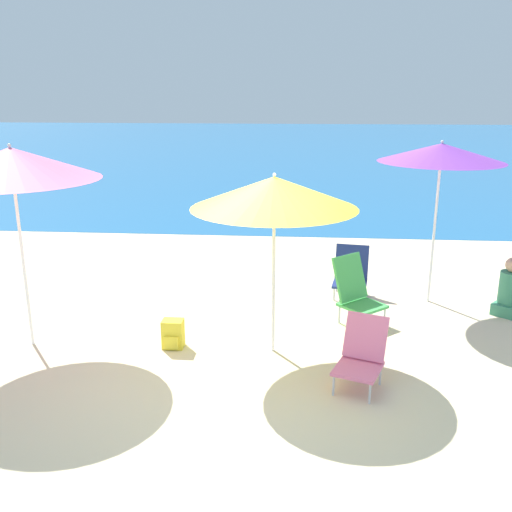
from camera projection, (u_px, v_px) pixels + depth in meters
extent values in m
plane|color=beige|center=(238.00, 380.00, 6.13)|extent=(60.00, 60.00, 0.00)
cube|color=#23669E|center=(292.00, 146.00, 31.20)|extent=(60.00, 40.00, 0.01)
cylinder|color=white|center=(273.00, 282.00, 6.59)|extent=(0.04, 0.04, 1.74)
cone|color=yellow|center=(274.00, 192.00, 6.29)|extent=(1.88, 1.88, 0.35)
sphere|color=white|center=(274.00, 175.00, 6.24)|extent=(0.04, 0.04, 0.04)
cylinder|color=white|center=(24.00, 265.00, 6.72)|extent=(0.04, 0.04, 2.03)
cone|color=pink|center=(11.00, 163.00, 6.38)|extent=(1.97, 1.97, 0.36)
sphere|color=white|center=(9.00, 145.00, 6.32)|extent=(0.04, 0.04, 0.04)
cylinder|color=white|center=(434.00, 234.00, 8.12)|extent=(0.04, 0.04, 2.04)
cone|color=purple|center=(441.00, 153.00, 7.80)|extent=(1.73, 1.73, 0.25)
sphere|color=white|center=(442.00, 142.00, 7.76)|extent=(0.04, 0.04, 0.04)
cylinder|color=silver|center=(363.00, 324.00, 7.27)|extent=(0.02, 0.02, 0.25)
cylinder|color=silver|center=(385.00, 317.00, 7.52)|extent=(0.02, 0.02, 0.25)
cylinder|color=silver|center=(339.00, 314.00, 7.59)|extent=(0.02, 0.02, 0.25)
cylinder|color=silver|center=(361.00, 307.00, 7.84)|extent=(0.02, 0.02, 0.25)
cube|color=#47B756|center=(362.00, 306.00, 7.52)|extent=(0.70, 0.70, 0.04)
cube|color=#47B756|center=(350.00, 277.00, 7.61)|extent=(0.52, 0.50, 0.59)
cylinder|color=silver|center=(334.00, 385.00, 5.80)|extent=(0.02, 0.02, 0.23)
cylinder|color=silver|center=(370.00, 393.00, 5.64)|extent=(0.02, 0.02, 0.23)
cylinder|color=silver|center=(346.00, 368.00, 6.16)|extent=(0.02, 0.02, 0.23)
cylinder|color=silver|center=(380.00, 375.00, 6.00)|extent=(0.02, 0.02, 0.23)
cube|color=pink|center=(358.00, 369.00, 5.86)|extent=(0.59, 0.62, 0.04)
cube|color=pink|center=(366.00, 337.00, 6.00)|extent=(0.48, 0.35, 0.46)
cylinder|color=silver|center=(334.00, 294.00, 8.42)|extent=(0.02, 0.02, 0.19)
cylinder|color=silver|center=(363.00, 297.00, 8.32)|extent=(0.02, 0.02, 0.19)
cylinder|color=silver|center=(337.00, 286.00, 8.79)|extent=(0.02, 0.02, 0.19)
cylinder|color=silver|center=(364.00, 288.00, 8.69)|extent=(0.02, 0.02, 0.19)
cube|color=navy|center=(350.00, 284.00, 8.52)|extent=(0.56, 0.54, 0.04)
cube|color=navy|center=(352.00, 262.00, 8.66)|extent=(0.51, 0.23, 0.52)
cube|color=#3F8C66|center=(507.00, 309.00, 7.91)|extent=(0.50, 0.51, 0.16)
cylinder|color=#3F8C66|center=(510.00, 288.00, 7.82)|extent=(0.30, 0.30, 0.45)
cube|color=yellow|center=(173.00, 334.00, 6.87)|extent=(0.25, 0.19, 0.35)
cube|color=yellow|center=(171.00, 343.00, 6.78)|extent=(0.17, 0.03, 0.16)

